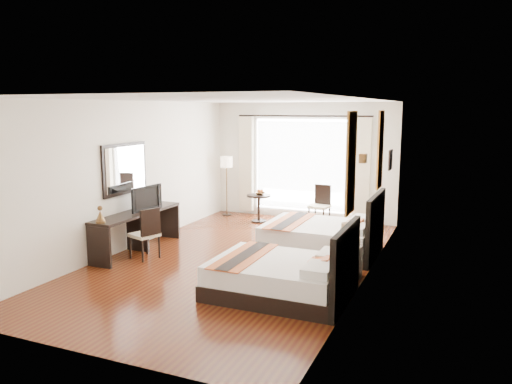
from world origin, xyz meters
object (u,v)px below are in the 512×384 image
at_px(console_desk, 138,231).
at_px(window_chair, 320,213).
at_px(desk_chair, 145,243).
at_px(bed_near, 284,276).
at_px(fruit_bowl, 260,193).
at_px(side_table, 259,208).
at_px(bed_far, 324,236).
at_px(vase, 346,247).
at_px(nightstand, 345,263).
at_px(floor_lamp, 226,166).
at_px(television, 144,198).
at_px(table_lamp, 349,231).

xyz_separation_m(console_desk, window_chair, (2.56, 3.45, -0.10)).
bearing_deg(window_chair, desk_chair, -21.74).
distance_m(bed_near, console_desk, 3.48).
xyz_separation_m(fruit_bowl, window_chair, (1.37, 0.30, -0.40)).
distance_m(desk_chair, side_table, 3.57).
height_order(bed_far, window_chair, bed_far).
height_order(vase, side_table, side_table).
bearing_deg(bed_far, window_chair, 107.85).
height_order(bed_far, fruit_bowl, bed_far).
xyz_separation_m(nightstand, side_table, (-2.80, 3.19, 0.06)).
bearing_deg(desk_chair, bed_near, -175.41).
bearing_deg(nightstand, bed_far, 118.01).
distance_m(console_desk, side_table, 3.35).
relative_size(vase, desk_chair, 0.14).
bearing_deg(nightstand, window_chair, 111.86).
bearing_deg(floor_lamp, nightstand, -42.84).
height_order(vase, desk_chair, desk_chair).
bearing_deg(vase, window_chair, 111.53).
xyz_separation_m(console_desk, side_table, (1.16, 3.15, -0.05)).
bearing_deg(console_desk, bed_far, 21.28).
distance_m(vase, desk_chair, 3.59).
distance_m(bed_near, nightstand, 1.21).
distance_m(vase, floor_lamp, 5.35).
relative_size(bed_far, nightstand, 3.78).
relative_size(bed_far, television, 2.57).
relative_size(bed_near, window_chair, 2.15).
xyz_separation_m(bed_near, table_lamp, (0.66, 1.14, 0.47)).
bearing_deg(vase, desk_chair, -177.28).
height_order(console_desk, floor_lamp, floor_lamp).
relative_size(bed_near, table_lamp, 5.21).
height_order(bed_near, television, television).
xyz_separation_m(side_table, fruit_bowl, (0.03, 0.01, 0.35)).
xyz_separation_m(bed_near, floor_lamp, (-3.17, 4.55, 0.96)).
bearing_deg(floor_lamp, bed_near, -55.20).
xyz_separation_m(television, fruit_bowl, (1.16, 2.95, -0.31)).
bearing_deg(bed_far, floor_lamp, 144.51).
relative_size(bed_far, desk_chair, 2.24).
bearing_deg(television, table_lamp, -85.91).
bearing_deg(desk_chair, floor_lamp, -67.43).
distance_m(vase, side_table, 4.37).
height_order(nightstand, console_desk, console_desk).
bearing_deg(console_desk, television, 84.34).
xyz_separation_m(nightstand, fruit_bowl, (-2.78, 3.20, 0.42)).
bearing_deg(fruit_bowl, side_table, -168.09).
relative_size(console_desk, desk_chair, 2.38).
distance_m(bed_far, desk_chair, 3.27).
bearing_deg(fruit_bowl, console_desk, -110.58).
relative_size(bed_far, floor_lamp, 1.40).
bearing_deg(bed_near, desk_chair, 166.02).
bearing_deg(floor_lamp, window_chair, -0.99).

